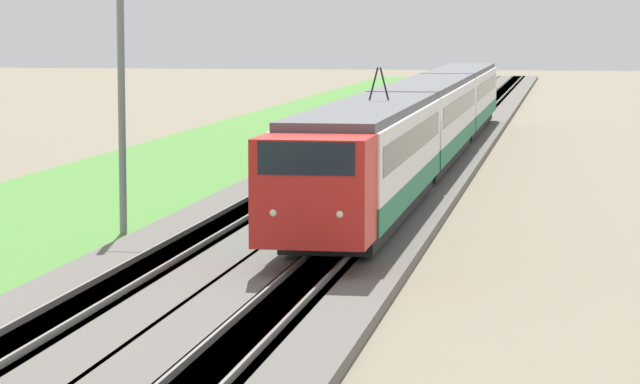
% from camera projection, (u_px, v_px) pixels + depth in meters
% --- Properties ---
extents(ballast_main, '(240.00, 4.40, 0.30)m').
position_uv_depth(ballast_main, '(292.00, 188.00, 57.81)').
color(ballast_main, '#605B56').
rests_on(ballast_main, ground).
extents(ballast_adjacent, '(240.00, 4.40, 0.30)m').
position_uv_depth(ballast_adjacent, '(404.00, 190.00, 57.10)').
color(ballast_adjacent, '#605B56').
rests_on(ballast_adjacent, ground).
extents(track_main, '(240.00, 1.57, 0.45)m').
position_uv_depth(track_main, '(292.00, 188.00, 57.81)').
color(track_main, '#4C4238').
rests_on(track_main, ground).
extents(track_adjacent, '(240.00, 1.57, 0.45)m').
position_uv_depth(track_adjacent, '(404.00, 190.00, 57.10)').
color(track_adjacent, '#4C4238').
rests_on(track_adjacent, ground).
extents(grass_verge, '(240.00, 12.82, 0.12)m').
position_uv_depth(grass_verge, '(154.00, 188.00, 58.71)').
color(grass_verge, '#4C8438').
rests_on(grass_verge, ground).
extents(passenger_train, '(60.47, 2.96, 5.00)m').
position_uv_depth(passenger_train, '(428.00, 117.00, 65.98)').
color(passenger_train, red).
rests_on(passenger_train, ground).
extents(catenary_mast_mid, '(0.22, 2.56, 9.05)m').
position_uv_depth(catenary_mast_mid, '(123.00, 82.00, 44.94)').
color(catenary_mast_mid, slate).
rests_on(catenary_mast_mid, ground).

